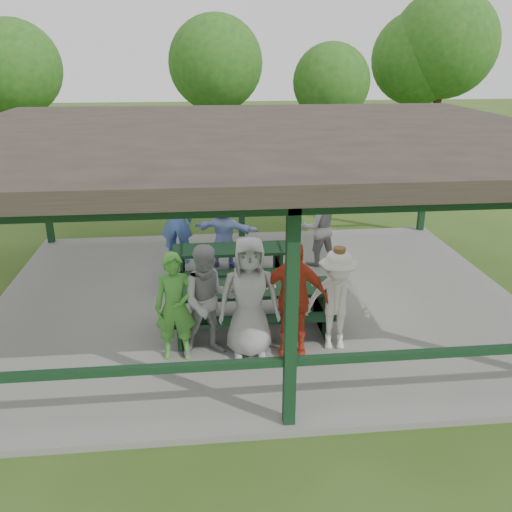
{
  "coord_description": "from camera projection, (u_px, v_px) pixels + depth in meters",
  "views": [
    {
      "loc": [
        -1.02,
        -9.52,
        4.59
      ],
      "look_at": [
        -0.06,
        -0.3,
        1.08
      ],
      "focal_mm": 38.0,
      "sensor_mm": 36.0,
      "label": 1
    }
  ],
  "objects": [
    {
      "name": "table_setting",
      "position": [
        247.0,
        286.0,
        9.14
      ],
      "size": [
        2.54,
        0.45,
        0.1
      ],
      "color": "white",
      "rests_on": "picnic_table_near"
    },
    {
      "name": "tree_right",
      "position": [
        418.0,
        59.0,
        23.85
      ],
      "size": [
        4.03,
        4.03,
        6.29
      ],
      "color": "black",
      "rests_on": "ground"
    },
    {
      "name": "tree_far_left",
      "position": [
        13.0,
        68.0,
        21.24
      ],
      "size": [
        3.73,
        3.73,
        5.83
      ],
      "color": "black",
      "rests_on": "ground"
    },
    {
      "name": "pickup_truck",
      "position": [
        316.0,
        164.0,
        19.52
      ],
      "size": [
        5.73,
        2.92,
        1.55
      ],
      "primitive_type": "imported",
      "rotation": [
        0.0,
        0.0,
        1.64
      ],
      "color": "silver",
      "rests_on": "ground"
    },
    {
      "name": "contestant_grey_left",
      "position": [
        209.0,
        301.0,
        8.29
      ],
      "size": [
        0.97,
        0.81,
        1.81
      ],
      "primitive_type": "imported",
      "rotation": [
        0.0,
        0.0,
        0.15
      ],
      "color": "gray",
      "rests_on": "concrete_slab"
    },
    {
      "name": "contestant_white_fedora",
      "position": [
        337.0,
        300.0,
        8.5
      ],
      "size": [
        1.15,
        0.76,
        1.71
      ],
      "rotation": [
        0.0,
        0.0,
        -0.15
      ],
      "color": "silver",
      "rests_on": "concrete_slab"
    },
    {
      "name": "tree_mid",
      "position": [
        331.0,
        83.0,
        22.37
      ],
      "size": [
        3.19,
        3.19,
        4.98
      ],
      "color": "black",
      "rests_on": "ground"
    },
    {
      "name": "picnic_table_far",
      "position": [
        231.0,
        261.0,
        11.08
      ],
      "size": [
        2.35,
        1.39,
        0.75
      ],
      "color": "black",
      "rests_on": "concrete_slab"
    },
    {
      "name": "spectator_blue",
      "position": [
        176.0,
        220.0,
        11.97
      ],
      "size": [
        0.8,
        0.6,
        1.98
      ],
      "primitive_type": "imported",
      "rotation": [
        0.0,
        0.0,
        2.96
      ],
      "color": "#4567B4",
      "rests_on": "concrete_slab"
    },
    {
      "name": "ground",
      "position": [
        257.0,
        302.0,
        10.58
      ],
      "size": [
        90.0,
        90.0,
        0.0
      ],
      "primitive_type": "plane",
      "color": "#314E18",
      "rests_on": "ground"
    },
    {
      "name": "picnic_table_near",
      "position": [
        251.0,
        302.0,
        9.23
      ],
      "size": [
        2.77,
        1.39,
        0.75
      ],
      "color": "black",
      "rests_on": "concrete_slab"
    },
    {
      "name": "pavilion_structure",
      "position": [
        257.0,
        138.0,
        9.45
      ],
      "size": [
        10.6,
        8.6,
        3.24
      ],
      "color": "black",
      "rests_on": "concrete_slab"
    },
    {
      "name": "tree_left",
      "position": [
        216.0,
        63.0,
        22.28
      ],
      "size": [
        3.88,
        3.88,
        6.07
      ],
      "color": "black",
      "rests_on": "ground"
    },
    {
      "name": "tree_far_right",
      "position": [
        444.0,
        45.0,
        23.3
      ],
      "size": [
        4.56,
        4.56,
        7.13
      ],
      "color": "black",
      "rests_on": "ground"
    },
    {
      "name": "contestant_green",
      "position": [
        175.0,
        307.0,
        8.21
      ],
      "size": [
        0.64,
        0.43,
        1.72
      ],
      "primitive_type": "imported",
      "rotation": [
        0.0,
        0.0,
        -0.04
      ],
      "color": "#449233",
      "rests_on": "concrete_slab"
    },
    {
      "name": "contestant_red",
      "position": [
        292.0,
        298.0,
        8.3
      ],
      "size": [
        1.16,
        0.65,
        1.88
      ],
      "primitive_type": "imported",
      "rotation": [
        0.0,
        0.0,
        -0.18
      ],
      "color": "#B9391E",
      "rests_on": "concrete_slab"
    },
    {
      "name": "spectator_lblue",
      "position": [
        224.0,
        232.0,
        11.82
      ],
      "size": [
        1.53,
        0.97,
        1.58
      ],
      "primitive_type": "imported",
      "rotation": [
        0.0,
        0.0,
        2.76
      ],
      "color": "#9BB1F0",
      "rests_on": "concrete_slab"
    },
    {
      "name": "concrete_slab",
      "position": [
        257.0,
        300.0,
        10.56
      ],
      "size": [
        10.0,
        8.0,
        0.1
      ],
      "primitive_type": "cube",
      "color": "slate",
      "rests_on": "ground"
    },
    {
      "name": "spectator_grey",
      "position": [
        318.0,
        227.0,
        11.9
      ],
      "size": [
        0.98,
        0.84,
        1.75
      ],
      "primitive_type": "imported",
      "rotation": [
        0.0,
        0.0,
        3.37
      ],
      "color": "gray",
      "rests_on": "concrete_slab"
    },
    {
      "name": "contestant_grey_mid",
      "position": [
        249.0,
        297.0,
        8.27
      ],
      "size": [
        0.95,
        0.63,
        1.94
      ],
      "primitive_type": "imported",
      "rotation": [
        0.0,
        0.0,
        -0.01
      ],
      "color": "gray",
      "rests_on": "concrete_slab"
    },
    {
      "name": "farm_trailer",
      "position": [
        156.0,
        174.0,
        18.18
      ],
      "size": [
        4.2,
        2.62,
        1.47
      ],
      "rotation": [
        0.0,
        0.0,
        0.33
      ],
      "color": "navy",
      "rests_on": "ground"
    }
  ]
}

